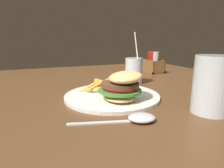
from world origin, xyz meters
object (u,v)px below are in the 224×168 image
meal_plate_near (116,91)px  spoon (139,118)px  juice_glass (134,72)px  beer_glass (212,86)px  condiment_caddy (153,64)px

meal_plate_near → spoon: (0.16, -0.02, -0.02)m
spoon → juice_glass: bearing=78.4°
beer_glass → juice_glass: (-0.35, -0.02, -0.02)m
juice_glass → condiment_caddy: size_ratio=1.77×
spoon → beer_glass: bearing=9.6°
juice_glass → spoon: juice_glass is taller
meal_plate_near → juice_glass: size_ratio=1.45×
spoon → condiment_caddy: size_ratio=1.66×
spoon → meal_plate_near: bearing=99.9°
juice_glass → spoon: 0.37m
beer_glass → spoon: beer_glass is taller
condiment_caddy → beer_glass: bearing=-20.8°
beer_glass → juice_glass: juice_glass is taller
spoon → condiment_caddy: (-0.52, 0.40, 0.04)m
condiment_caddy → spoon: bearing=-37.1°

